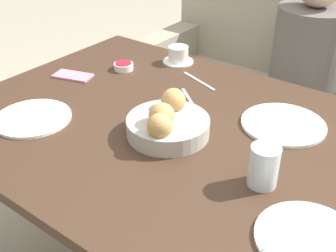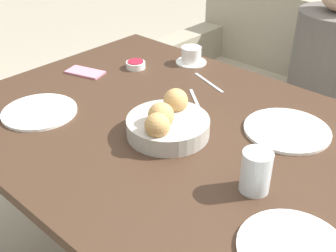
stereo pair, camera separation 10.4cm
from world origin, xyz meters
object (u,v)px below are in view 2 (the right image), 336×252
object	(u,v)px
seated_person	(320,100)
bread_basket	(167,123)
couch	(313,112)
plate_near_right	(293,250)
fork_silver	(196,101)
knife_silver	(209,82)
cell_phone	(85,72)
jam_bowl_berry	(136,65)
plate_far_center	(287,130)
plate_near_left	(39,112)
water_tumbler	(256,171)
coffee_cup	(191,56)

from	to	relation	value
seated_person	bread_basket	xyz separation A→B (m)	(-0.04, -1.09, 0.34)
couch	plate_near_right	size ratio (longest dim) A/B	7.09
fork_silver	knife_silver	size ratio (longest dim) A/B	0.84
knife_silver	cell_phone	bearing A→B (deg)	-147.80
jam_bowl_berry	knife_silver	xyz separation A→B (m)	(0.30, 0.09, -0.01)
bread_basket	plate_far_center	world-z (taller)	bread_basket
seated_person	plate_near_right	world-z (taller)	seated_person
seated_person	plate_far_center	size ratio (longest dim) A/B	4.23
couch	jam_bowl_berry	bearing A→B (deg)	-112.18
seated_person	plate_near_left	size ratio (longest dim) A/B	4.54
water_tumbler	fork_silver	xyz separation A→B (m)	(-0.41, 0.27, -0.05)
plate_near_left	jam_bowl_berry	size ratio (longest dim) A/B	3.16
fork_silver	jam_bowl_berry	bearing A→B (deg)	170.50
plate_near_right	cell_phone	bearing A→B (deg)	165.51
plate_near_left	plate_far_center	size ratio (longest dim) A/B	0.93
coffee_cup	cell_phone	bearing A→B (deg)	-123.82
plate_near_left	fork_silver	bearing A→B (deg)	50.95
bread_basket	coffee_cup	bearing A→B (deg)	122.41
bread_basket	fork_silver	distance (m)	0.24
seated_person	jam_bowl_berry	xyz separation A→B (m)	(-0.47, -0.81, 0.31)
plate_far_center	coffee_cup	xyz separation A→B (m)	(-0.57, 0.22, 0.03)
coffee_cup	bread_basket	bearing A→B (deg)	-57.59
plate_near_right	knife_silver	xyz separation A→B (m)	(-0.64, 0.54, -0.00)
knife_silver	coffee_cup	bearing A→B (deg)	149.14
water_tumbler	fork_silver	distance (m)	0.49
jam_bowl_berry	water_tumbler	bearing A→B (deg)	-22.97
plate_near_right	couch	bearing A→B (deg)	111.51
couch	fork_silver	bearing A→B (deg)	-91.37
seated_person	jam_bowl_berry	bearing A→B (deg)	-120.46
water_tumbler	cell_phone	world-z (taller)	water_tumbler
water_tumbler	cell_phone	bearing A→B (deg)	170.02
bread_basket	water_tumbler	xyz separation A→B (m)	(0.34, -0.04, 0.01)
jam_bowl_berry	fork_silver	bearing A→B (deg)	-9.50
plate_near_right	jam_bowl_berry	bearing A→B (deg)	154.80
seated_person	plate_near_right	bearing A→B (deg)	-69.34
plate_near_left	fork_silver	size ratio (longest dim) A/B	1.61
bread_basket	water_tumbler	distance (m)	0.34
seated_person	jam_bowl_berry	distance (m)	0.99
couch	water_tumbler	size ratio (longest dim) A/B	15.24
knife_silver	jam_bowl_berry	bearing A→B (deg)	-163.43
plate_near_right	plate_far_center	bearing A→B (deg)	120.38
couch	bread_basket	distance (m)	1.34
jam_bowl_berry	fork_silver	size ratio (longest dim) A/B	0.51
seated_person	fork_silver	size ratio (longest dim) A/B	7.33
cell_phone	plate_near_right	bearing A→B (deg)	-14.49
couch	plate_near_left	xyz separation A→B (m)	(-0.36, -1.44, 0.46)
bread_basket	knife_silver	xyz separation A→B (m)	(-0.13, 0.38, -0.04)
couch	coffee_cup	distance (m)	0.95
couch	bread_basket	xyz separation A→B (m)	(0.04, -1.25, 0.50)
plate_near_left	plate_far_center	bearing A→B (deg)	34.21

